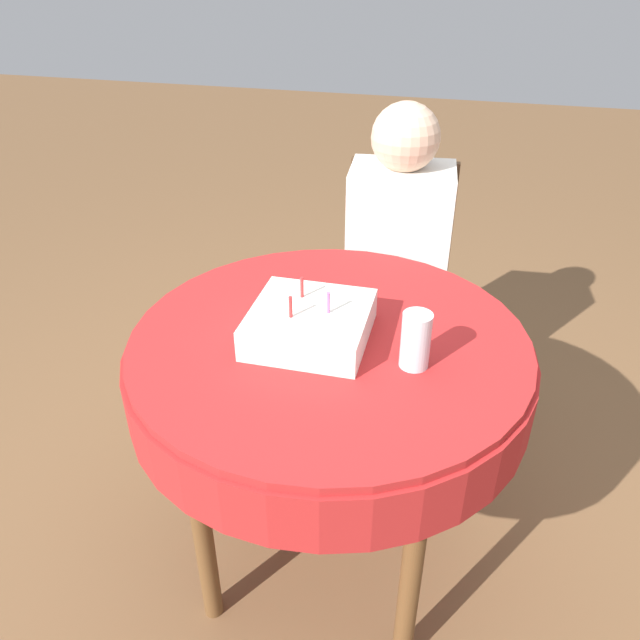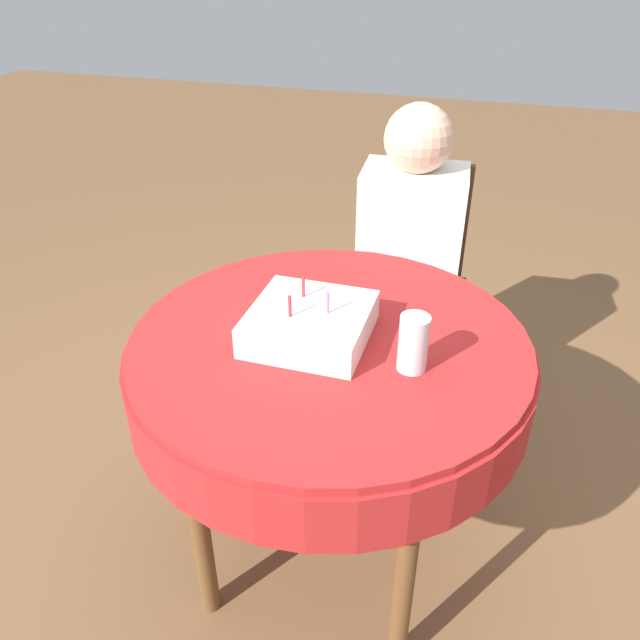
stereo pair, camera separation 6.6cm
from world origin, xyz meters
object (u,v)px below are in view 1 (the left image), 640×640
birthday_cake (310,324)px  drinking_glass (416,340)px  person (398,241)px  chair (396,281)px

birthday_cake → drinking_glass: (0.25, -0.05, 0.03)m
person → birthday_cake: bearing=-102.9°
birthday_cake → drinking_glass: bearing=-11.5°
chair → birthday_cake: chair is taller
person → birthday_cake: 0.75m
birthday_cake → drinking_glass: size_ratio=2.06×
chair → person: person is taller
person → birthday_cake: size_ratio=4.31×
chair → person: (0.01, -0.09, 0.20)m
birthday_cake → drinking_glass: 0.25m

